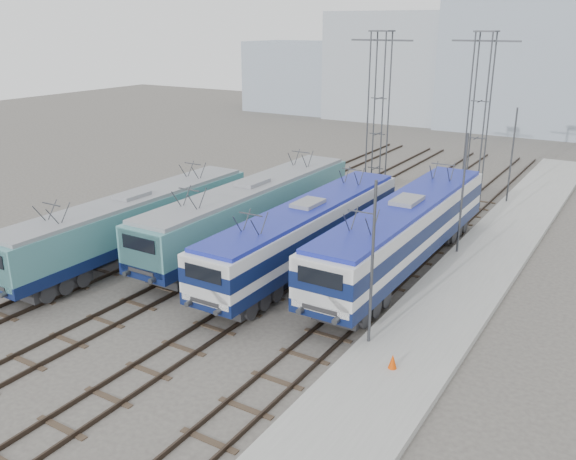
# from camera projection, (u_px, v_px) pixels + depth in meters

# --- Properties ---
(ground) EXTENTS (160.00, 160.00, 0.00)m
(ground) POSITION_uv_depth(u_px,v_px,m) (174.00, 316.00, 27.38)
(ground) COLOR #514C47
(platform) EXTENTS (4.00, 70.00, 0.30)m
(platform) POSITION_uv_depth(u_px,v_px,m) (452.00, 299.00, 28.74)
(platform) COLOR #9E9E99
(platform) RESTS_ON ground
(locomotive_far_left) EXTENTS (2.72, 17.18, 3.23)m
(locomotive_far_left) POSITION_uv_depth(u_px,v_px,m) (131.00, 222.00, 33.49)
(locomotive_far_left) COLOR #0D1A47
(locomotive_far_left) RESTS_ON ground
(locomotive_center_left) EXTENTS (2.90, 18.30, 3.44)m
(locomotive_center_left) POSITION_uv_depth(u_px,v_px,m) (251.00, 209.00, 35.27)
(locomotive_center_left) COLOR #0D1A47
(locomotive_center_left) RESTS_ON ground
(locomotive_center_right) EXTENTS (2.74, 17.29, 3.25)m
(locomotive_center_right) POSITION_uv_depth(u_px,v_px,m) (306.00, 230.00, 31.95)
(locomotive_center_right) COLOR #0D1A47
(locomotive_center_right) RESTS_ON ground
(locomotive_far_right) EXTENTS (2.93, 18.54, 3.48)m
(locomotive_far_right) POSITION_uv_depth(u_px,v_px,m) (404.00, 229.00, 31.58)
(locomotive_far_right) COLOR #0D1A47
(locomotive_far_right) RESTS_ON ground
(catenary_tower_west) EXTENTS (4.50, 1.20, 12.00)m
(catenary_tower_west) POSITION_uv_depth(u_px,v_px,m) (378.00, 111.00, 43.00)
(catenary_tower_west) COLOR #3F4247
(catenary_tower_west) RESTS_ON ground
(catenary_tower_east) EXTENTS (4.50, 1.20, 12.00)m
(catenary_tower_east) POSITION_uv_depth(u_px,v_px,m) (479.00, 114.00, 41.40)
(catenary_tower_east) COLOR #3F4247
(catenary_tower_east) RESTS_ON ground
(mast_front) EXTENTS (0.12, 0.12, 7.00)m
(mast_front) POSITION_uv_depth(u_px,v_px,m) (372.00, 268.00, 23.61)
(mast_front) COLOR #3F4247
(mast_front) RESTS_ON ground
(mast_mid) EXTENTS (0.12, 0.12, 7.00)m
(mast_mid) POSITION_uv_depth(u_px,v_px,m) (462.00, 197.00, 33.30)
(mast_mid) COLOR #3F4247
(mast_mid) RESTS_ON ground
(mast_rear) EXTENTS (0.12, 0.12, 7.00)m
(mast_rear) POSITION_uv_depth(u_px,v_px,m) (512.00, 158.00, 42.99)
(mast_rear) COLOR #3F4247
(mast_rear) RESTS_ON ground
(safety_cone) EXTENTS (0.33, 0.33, 0.58)m
(safety_cone) POSITION_uv_depth(u_px,v_px,m) (393.00, 361.00, 22.62)
(safety_cone) COLOR #DF4304
(safety_cone) RESTS_ON platform
(building_west) EXTENTS (18.00, 12.00, 14.00)m
(building_west) POSITION_uv_depth(u_px,v_px,m) (402.00, 66.00, 82.10)
(building_west) COLOR #A2ABB6
(building_west) RESTS_ON ground
(building_center) EXTENTS (22.00, 14.00, 18.00)m
(building_center) POSITION_uv_depth(u_px,v_px,m) (545.00, 54.00, 72.55)
(building_center) COLOR #94A2B4
(building_center) RESTS_ON ground
(building_far_west) EXTENTS (14.00, 10.00, 10.00)m
(building_far_west) POSITION_uv_depth(u_px,v_px,m) (299.00, 76.00, 90.66)
(building_far_west) COLOR #94A2B4
(building_far_west) RESTS_ON ground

